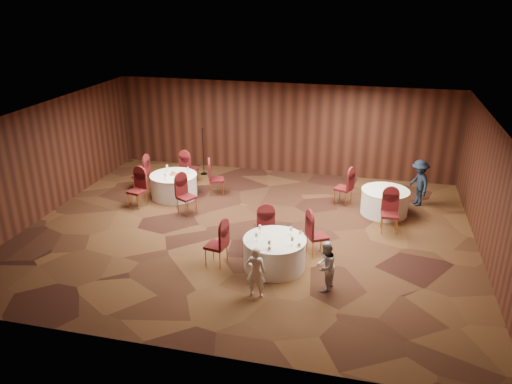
% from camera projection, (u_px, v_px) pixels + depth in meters
% --- Properties ---
extents(ground, '(12.00, 12.00, 0.00)m').
position_uv_depth(ground, '(247.00, 231.00, 13.66)').
color(ground, black).
rests_on(ground, ground).
extents(room_shell, '(12.00, 12.00, 12.00)m').
position_uv_depth(room_shell, '(247.00, 163.00, 12.92)').
color(room_shell, silver).
rests_on(room_shell, ground).
extents(table_main, '(1.49, 1.49, 0.74)m').
position_uv_depth(table_main, '(275.00, 253.00, 11.78)').
color(table_main, silver).
rests_on(table_main, ground).
extents(table_left, '(1.47, 1.47, 0.74)m').
position_uv_depth(table_left, '(174.00, 186.00, 15.81)').
color(table_left, silver).
rests_on(table_left, ground).
extents(table_right, '(1.38, 1.38, 0.74)m').
position_uv_depth(table_right, '(385.00, 202.00, 14.61)').
color(table_right, silver).
rests_on(table_right, ground).
extents(chairs_main, '(2.94, 1.91, 1.00)m').
position_uv_depth(chairs_main, '(267.00, 236.00, 12.33)').
color(chairs_main, '#390B0F').
rests_on(chairs_main, ground).
extents(chairs_left, '(3.14, 3.03, 1.00)m').
position_uv_depth(chairs_left, '(174.00, 182.00, 15.79)').
color(chairs_left, '#390B0F').
rests_on(chairs_left, ground).
extents(chairs_right, '(1.98, 2.27, 1.00)m').
position_uv_depth(chairs_right, '(365.00, 200.00, 14.38)').
color(chairs_right, '#390B0F').
rests_on(chairs_right, ground).
extents(tabletop_main, '(1.13, 1.11, 0.22)m').
position_uv_depth(tabletop_main, '(281.00, 238.00, 11.48)').
color(tabletop_main, silver).
rests_on(tabletop_main, table_main).
extents(tabletop_left, '(0.81, 0.82, 0.22)m').
position_uv_depth(tabletop_left, '(173.00, 172.00, 15.64)').
color(tabletop_left, silver).
rests_on(tabletop_left, table_left).
extents(tabletop_right, '(0.08, 0.08, 0.22)m').
position_uv_depth(tabletop_right, '(395.00, 189.00, 14.11)').
color(tabletop_right, silver).
rests_on(tabletop_right, table_right).
extents(mic_stand, '(0.24, 0.24, 1.67)m').
position_uv_depth(mic_stand, '(204.00, 161.00, 17.70)').
color(mic_stand, black).
rests_on(mic_stand, ground).
extents(woman_a, '(0.44, 0.29, 1.18)m').
position_uv_depth(woman_a, '(256.00, 272.00, 10.57)').
color(woman_a, silver).
rests_on(woman_a, ground).
extents(woman_b, '(0.55, 0.65, 1.16)m').
position_uv_depth(woman_b, '(325.00, 266.00, 10.81)').
color(woman_b, '#BBBCC1').
rests_on(woman_b, ground).
extents(man_c, '(0.85, 1.06, 1.44)m').
position_uv_depth(man_c, '(419.00, 183.00, 15.08)').
color(man_c, black).
rests_on(man_c, ground).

